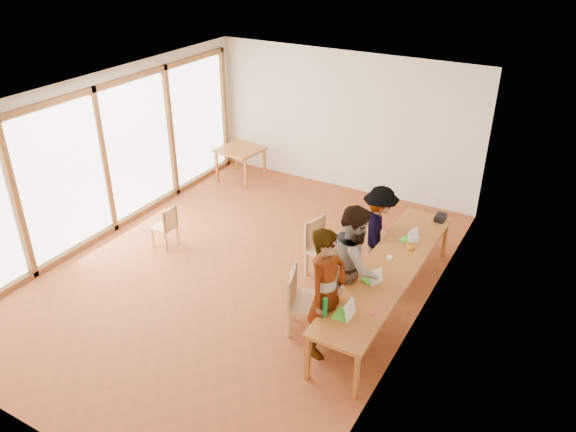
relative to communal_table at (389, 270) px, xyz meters
name	(u,v)px	position (x,y,z in m)	size (l,w,h in m)	color
ground	(242,271)	(-2.50, -0.26, -0.70)	(8.00, 8.00, 0.00)	brown
wall_back	(344,122)	(-2.50, 3.74, 0.80)	(6.00, 0.10, 3.00)	beige
wall_front	(21,337)	(-2.50, -4.26, 0.80)	(6.00, 0.10, 3.00)	beige
wall_right	(422,240)	(0.50, -0.26, 0.80)	(0.10, 8.00, 3.00)	beige
window_wall	(103,157)	(-5.46, -0.26, 0.80)	(0.10, 8.00, 3.00)	white
ceiling	(234,98)	(-2.50, -0.26, 2.32)	(6.00, 8.00, 0.04)	white
communal_table	(389,270)	(0.00, 0.00, 0.00)	(0.80, 4.00, 0.75)	#A45B24
side_table	(240,152)	(-4.65, 2.94, -0.03)	(0.90, 0.90, 0.75)	#A45B24
chair_near	(299,290)	(-1.02, -0.95, -0.14)	(0.53, 0.53, 0.49)	tan
chair_mid	(298,297)	(-0.93, -1.12, -0.13)	(0.55, 0.55, 0.50)	tan
chair_far	(319,242)	(-1.34, 0.35, -0.09)	(0.58, 0.58, 0.53)	tan
chair_empty	(376,230)	(-0.75, 1.40, -0.21)	(0.39, 0.39, 0.43)	tan
chair_spare	(167,223)	(-4.12, -0.23, -0.21)	(0.38, 0.38, 0.43)	tan
person_near	(327,293)	(-0.39, -1.32, 0.25)	(0.69, 0.46, 1.91)	gray
person_mid	(355,265)	(-0.36, -0.48, 0.24)	(0.91, 0.71, 1.88)	gray
person_far	(379,230)	(-0.53, 0.91, 0.07)	(1.00, 0.58, 1.55)	gray
laptop_near	(346,312)	(-0.08, -1.38, 0.11)	(0.24, 0.28, 0.23)	#53D736
laptop_mid	(374,278)	(-0.06, -0.48, 0.11)	(0.29, 0.31, 0.21)	#53D736
laptop_far	(411,238)	(0.02, 0.89, 0.11)	(0.29, 0.30, 0.22)	#53D736
yellow_mug	(411,247)	(0.11, 0.63, 0.10)	(0.13, 0.13, 0.10)	gold
green_bottle	(325,307)	(-0.32, -1.53, 0.19)	(0.07, 0.07, 0.28)	#11712C
clear_glass	(416,240)	(0.12, 0.88, 0.09)	(0.07, 0.07, 0.09)	silver
condiment_cup	(389,258)	(-0.07, 0.19, 0.08)	(0.08, 0.08, 0.06)	white
pink_phone	(373,313)	(0.21, -1.17, 0.05)	(0.05, 0.10, 0.01)	#D22F45
black_pouch	(440,218)	(0.23, 1.83, 0.09)	(0.16, 0.26, 0.09)	black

